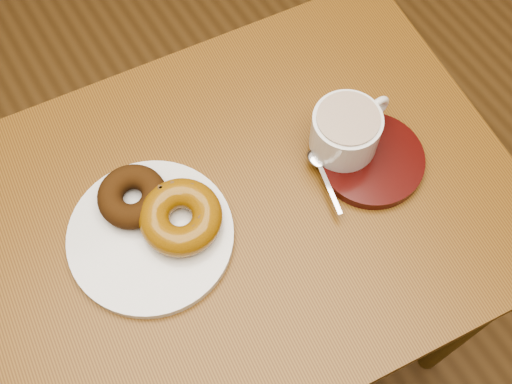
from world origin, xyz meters
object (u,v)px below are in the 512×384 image
donut_plate (151,236)px  coffee_cup (346,130)px  cafe_table (245,235)px  saucer (371,160)px

donut_plate → coffee_cup: (0.31, -0.02, 0.04)m
cafe_table → coffee_cup: (0.17, 0.00, 0.17)m
coffee_cup → cafe_table: bearing=174.8°
donut_plate → coffee_cup: size_ratio=1.76×
saucer → coffee_cup: coffee_cup is taller
donut_plate → coffee_cup: 0.32m
cafe_table → donut_plate: donut_plate is taller
saucer → donut_plate: bearing=169.0°
cafe_table → donut_plate: bearing=175.7°
saucer → coffee_cup: 0.06m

